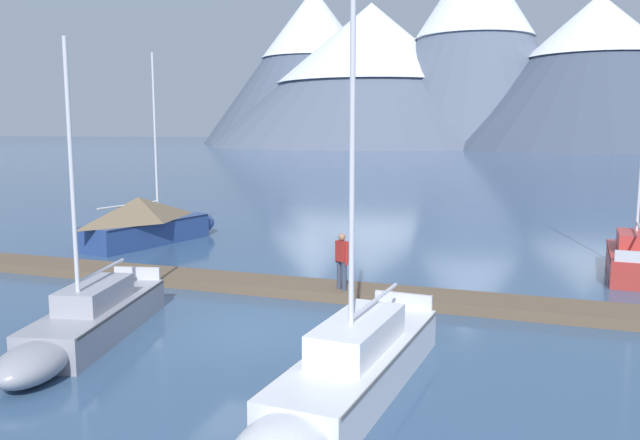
# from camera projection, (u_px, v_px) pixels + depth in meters

# --- Properties ---
(ground_plane) EXTENTS (700.00, 700.00, 0.00)m
(ground_plane) POSITION_uv_depth(u_px,v_px,m) (251.00, 332.00, 16.02)
(ground_plane) COLOR #38567A
(mountain_west_summit) EXTENTS (76.55, 76.55, 52.56)m
(mountain_west_summit) POSITION_uv_depth(u_px,v_px,m) (314.00, 63.00, 221.71)
(mountain_west_summit) COLOR #4C566B
(mountain_west_summit) RESTS_ON ground
(mountain_central_massif) EXTENTS (95.00, 95.00, 41.55)m
(mountain_central_massif) POSITION_uv_depth(u_px,v_px,m) (371.00, 70.00, 190.12)
(mountain_central_massif) COLOR slate
(mountain_central_massif) RESTS_ON ground
(mountain_shoulder_ridge) EXTENTS (68.12, 68.12, 56.17)m
(mountain_shoulder_ridge) POSITION_uv_depth(u_px,v_px,m) (475.00, 41.00, 180.09)
(mountain_shoulder_ridge) COLOR slate
(mountain_shoulder_ridge) RESTS_ON ground
(mountain_east_summit) EXTENTS (84.20, 84.20, 39.14)m
(mountain_east_summit) POSITION_uv_depth(u_px,v_px,m) (596.00, 69.00, 165.51)
(mountain_east_summit) COLOR #424C60
(mountain_east_summit) RESTS_ON ground
(dock) EXTENTS (25.18, 2.93, 0.30)m
(dock) POSITION_uv_depth(u_px,v_px,m) (301.00, 288.00, 19.79)
(dock) COLOR brown
(dock) RESTS_ON ground
(sailboat_nearest_berth) EXTENTS (3.45, 7.26, 8.27)m
(sailboat_nearest_berth) POSITION_uv_depth(u_px,v_px,m) (149.00, 221.00, 28.19)
(sailboat_nearest_berth) COLOR navy
(sailboat_nearest_berth) RESTS_ON ground
(sailboat_second_berth) EXTENTS (2.58, 6.78, 7.00)m
(sailboat_second_berth) POSITION_uv_depth(u_px,v_px,m) (87.00, 321.00, 15.10)
(sailboat_second_berth) COLOR #93939E
(sailboat_second_berth) RESTS_ON ground
(sailboat_mid_dock_port) EXTENTS (2.29, 7.64, 8.85)m
(sailboat_mid_dock_port) POSITION_uv_depth(u_px,v_px,m) (349.00, 371.00, 11.92)
(sailboat_mid_dock_port) COLOR silver
(sailboat_mid_dock_port) RESTS_ON ground
(sailboat_mid_dock_starboard) EXTENTS (2.17, 5.82, 9.24)m
(sailboat_mid_dock_starboard) POSITION_uv_depth(u_px,v_px,m) (635.00, 257.00, 22.36)
(sailboat_mid_dock_starboard) COLOR #B2332D
(sailboat_mid_dock_starboard) RESTS_ON ground
(person_on_dock) EXTENTS (0.47, 0.41, 1.69)m
(person_on_dock) POSITION_uv_depth(u_px,v_px,m) (342.00, 258.00, 18.87)
(person_on_dock) COLOR #384256
(person_on_dock) RESTS_ON dock
(mooring_buoy_channel_marker) EXTENTS (0.39, 0.39, 0.47)m
(mooring_buoy_channel_marker) POSITION_uv_depth(u_px,v_px,m) (382.00, 323.00, 16.05)
(mooring_buoy_channel_marker) COLOR orange
(mooring_buoy_channel_marker) RESTS_ON ground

